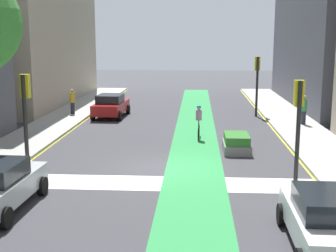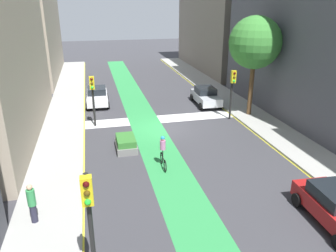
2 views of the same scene
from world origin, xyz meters
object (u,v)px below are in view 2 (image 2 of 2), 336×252
object	(u,v)px
traffic_signal_far_right	(89,211)
pedestrian_sidewalk_right_a	(32,203)
car_silver_left_near	(206,96)
street_tree_near	(255,43)
car_white_right_near	(97,96)
traffic_signal_near_right	(93,92)
median_planter	(126,144)
cyclist_in_lane	(163,151)
traffic_signal_near_left	(232,85)

from	to	relation	value
traffic_signal_far_right	pedestrian_sidewalk_right_a	xyz separation A→B (m)	(2.43, -3.77, -1.83)
car_silver_left_near	street_tree_near	bearing A→B (deg)	122.40
traffic_signal_far_right	car_white_right_near	xyz separation A→B (m)	(-0.77, -20.86, -2.10)
traffic_signal_near_right	car_silver_left_near	distance (m)	10.78
pedestrian_sidewalk_right_a	traffic_signal_near_right	bearing A→B (deg)	-103.93
median_planter	street_tree_near	bearing A→B (deg)	-157.82
cyclist_in_lane	median_planter	size ratio (longest dim) A/B	0.89
car_white_right_near	pedestrian_sidewalk_right_a	distance (m)	17.39
traffic_signal_far_right	car_silver_left_near	distance (m)	21.46
car_silver_left_near	street_tree_near	xyz separation A→B (m)	(-2.43, 3.83, 5.10)
street_tree_near	median_planter	bearing A→B (deg)	22.18
traffic_signal_far_right	cyclist_in_lane	world-z (taller)	traffic_signal_far_right
car_white_right_near	street_tree_near	world-z (taller)	street_tree_near
traffic_signal_near_left	cyclist_in_lane	bearing A→B (deg)	43.44
pedestrian_sidewalk_right_a	street_tree_near	bearing A→B (deg)	-144.15
traffic_signal_near_right	median_planter	size ratio (longest dim) A/B	1.85
cyclist_in_lane	pedestrian_sidewalk_right_a	bearing A→B (deg)	31.30
traffic_signal_near_right	car_white_right_near	distance (m)	6.03
car_white_right_near	median_planter	xyz separation A→B (m)	(-1.44, 10.39, -0.40)
car_silver_left_near	street_tree_near	world-z (taller)	street_tree_near
traffic_signal_far_right	car_silver_left_near	world-z (taller)	traffic_signal_far_right
median_planter	car_silver_left_near	bearing A→B (deg)	-135.15
cyclist_in_lane	street_tree_near	world-z (taller)	street_tree_near
traffic_signal_far_right	cyclist_in_lane	size ratio (longest dim) A/B	2.22
car_white_right_near	cyclist_in_lane	world-z (taller)	cyclist_in_lane
car_white_right_near	street_tree_near	size ratio (longest dim) A/B	0.54
street_tree_near	traffic_signal_near_right	bearing A→B (deg)	-1.61
car_white_right_near	traffic_signal_near_right	bearing A→B (deg)	86.25
car_white_right_near	traffic_signal_near_left	bearing A→B (deg)	147.30
traffic_signal_near_left	cyclist_in_lane	world-z (taller)	traffic_signal_near_left
car_white_right_near	street_tree_near	xyz separation A→B (m)	(-12.08, 6.05, 5.10)
traffic_signal_near_right	median_planter	xyz separation A→B (m)	(-1.81, 4.69, -2.32)
cyclist_in_lane	pedestrian_sidewalk_right_a	size ratio (longest dim) A/B	1.04
traffic_signal_near_right	pedestrian_sidewalk_right_a	size ratio (longest dim) A/B	2.16
car_silver_left_near	pedestrian_sidewalk_right_a	distance (m)	19.65
traffic_signal_near_right	car_white_right_near	world-z (taller)	traffic_signal_near_right
cyclist_in_lane	pedestrian_sidewalk_right_a	world-z (taller)	pedestrian_sidewalk_right_a
car_silver_left_near	median_planter	bearing A→B (deg)	44.85
traffic_signal_near_right	traffic_signal_near_left	distance (m)	10.63
car_silver_left_near	median_planter	size ratio (longest dim) A/B	2.04
traffic_signal_far_right	street_tree_near	bearing A→B (deg)	-130.95
traffic_signal_near_left	cyclist_in_lane	xyz separation A→B (m)	(6.98, 6.61, -1.82)
traffic_signal_far_right	pedestrian_sidewalk_right_a	size ratio (longest dim) A/B	2.31
car_silver_left_near	street_tree_near	size ratio (longest dim) A/B	0.55
traffic_signal_near_left	street_tree_near	size ratio (longest dim) A/B	0.51
street_tree_near	traffic_signal_far_right	bearing A→B (deg)	49.05
car_silver_left_near	median_planter	distance (m)	11.59
traffic_signal_near_right	traffic_signal_far_right	bearing A→B (deg)	88.51
car_white_right_near	median_planter	size ratio (longest dim) A/B	2.03
car_white_right_near	median_planter	bearing A→B (deg)	97.87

